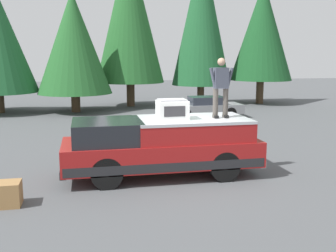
{
  "coord_description": "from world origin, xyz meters",
  "views": [
    {
      "loc": [
        -10.75,
        2.7,
        3.4
      ],
      "look_at": [
        0.69,
        0.32,
        1.35
      ],
      "focal_mm": 42.96,
      "sensor_mm": 36.0,
      "label": 1
    }
  ],
  "objects": [
    {
      "name": "ground_plane",
      "position": [
        0.0,
        0.0,
        0.0
      ],
      "size": [
        90.0,
        90.0,
        0.0
      ],
      "primitive_type": "plane",
      "color": "#4C4F51"
    },
    {
      "name": "pickup_truck",
      "position": [
        0.19,
        0.62,
        0.87
      ],
      "size": [
        2.01,
        5.54,
        1.65
      ],
      "color": "maroon",
      "rests_on": "ground"
    },
    {
      "name": "compressor_unit",
      "position": [
        0.08,
        0.33,
        1.93
      ],
      "size": [
        0.65,
        0.84,
        0.56
      ],
      "color": "silver",
      "rests_on": "pickup_truck"
    },
    {
      "name": "person_on_truck_bed",
      "position": [
        0.07,
        -1.07,
        2.55
      ],
      "size": [
        0.29,
        0.72,
        1.69
      ],
      "color": "#423D38",
      "rests_on": "pickup_truck"
    },
    {
      "name": "parked_car_grey",
      "position": [
        10.59,
        -3.85,
        0.58
      ],
      "size": [
        1.64,
        4.1,
        1.16
      ],
      "color": "gray",
      "rests_on": "ground"
    },
    {
      "name": "wooden_crate",
      "position": [
        -1.41,
        4.5,
        0.28
      ],
      "size": [
        0.56,
        0.56,
        0.56
      ],
      "primitive_type": "cube",
      "color": "olive",
      "rests_on": "ground"
    },
    {
      "name": "conifer_far_left",
      "position": [
        16.16,
        -9.64,
        5.09
      ],
      "size": [
        4.36,
        4.36,
        8.53
      ],
      "color": "#4C3826",
      "rests_on": "ground"
    },
    {
      "name": "conifer_left",
      "position": [
        16.56,
        -5.33,
        6.06
      ],
      "size": [
        4.07,
        4.07,
        10.77
      ],
      "color": "#4C3826",
      "rests_on": "ground"
    },
    {
      "name": "conifer_center_left",
      "position": [
        16.5,
        -0.36,
        6.16
      ],
      "size": [
        4.55,
        4.55,
        10.72
      ],
      "color": "#4C3826",
      "rests_on": "ground"
    },
    {
      "name": "conifer_center_right",
      "position": [
        14.34,
        3.26,
        4.15
      ],
      "size": [
        4.46,
        4.46,
        7.19
      ],
      "color": "#4C3826",
      "rests_on": "ground"
    }
  ]
}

